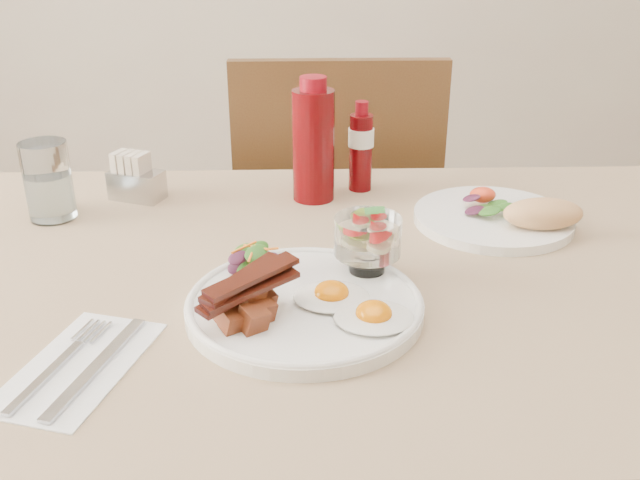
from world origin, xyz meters
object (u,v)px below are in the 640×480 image
sugar_caddy (135,180)px  main_plate (305,306)px  fruit_cup (368,237)px  hot_sauce_bottle (361,148)px  chair_far (335,232)px  second_plate (505,216)px  water_glass (49,185)px  table (360,342)px  ketchup_bottle (313,143)px

sugar_caddy → main_plate: bearing=-32.2°
fruit_cup → main_plate: bearing=-136.9°
fruit_cup → hot_sauce_bottle: bearing=86.8°
chair_far → second_plate: 0.59m
second_plate → hot_sauce_bottle: size_ratio=1.59×
chair_far → water_glass: (-0.46, -0.44, 0.28)m
fruit_cup → sugar_caddy: bearing=139.6°
chair_far → water_glass: bearing=-136.4°
main_plate → sugar_caddy: size_ratio=2.91×
table → chair_far: 0.68m
hot_sauce_bottle → water_glass: hot_sauce_bottle is taller
second_plate → ketchup_bottle: bearing=156.9°
main_plate → sugar_caddy: 0.46m
hot_sauce_bottle → water_glass: 0.50m
hot_sauce_bottle → sugar_caddy: bearing=-174.9°
second_plate → hot_sauce_bottle: hot_sauce_bottle is taller
ketchup_bottle → hot_sauce_bottle: 0.09m
chair_far → main_plate: chair_far is taller
table → ketchup_bottle: 0.35m
chair_far → sugar_caddy: (-0.35, -0.36, 0.26)m
hot_sauce_bottle → sugar_caddy: hot_sauce_bottle is taller
sugar_caddy → water_glass: bearing=-123.7°
ketchup_bottle → water_glass: size_ratio=1.66×
main_plate → hot_sauce_bottle: size_ratio=1.85×
second_plate → hot_sauce_bottle: (-0.20, 0.16, 0.06)m
table → second_plate: size_ratio=5.53×
second_plate → ketchup_bottle: size_ratio=1.20×
water_glass → main_plate: bearing=-37.7°
second_plate → ketchup_bottle: 0.32m
chair_far → sugar_caddy: size_ratio=9.65×
fruit_cup → sugar_caddy: (-0.35, 0.30, -0.03)m
ketchup_bottle → sugar_caddy: (-0.29, 0.01, -0.06)m
hot_sauce_bottle → chair_far: bearing=94.4°
fruit_cup → ketchup_bottle: size_ratio=0.43×
chair_far → hot_sauce_bottle: chair_far is taller
fruit_cup → second_plate: (0.22, 0.17, -0.05)m
table → fruit_cup: bearing=36.4°
chair_far → hot_sauce_bottle: bearing=-85.6°
main_plate → second_plate: (0.30, 0.25, 0.01)m
table → ketchup_bottle: size_ratio=6.65×
fruit_cup → hot_sauce_bottle: (0.02, 0.33, 0.01)m
fruit_cup → second_plate: bearing=37.5°
chair_far → ketchup_bottle: 0.49m
sugar_caddy → fruit_cup: bearing=-18.6°
chair_far → ketchup_bottle: (-0.05, -0.37, 0.32)m
sugar_caddy → hot_sauce_bottle: bearing=26.8°
main_plate → hot_sauce_bottle: 0.42m
table → hot_sauce_bottle: hot_sauce_bottle is taller
chair_far → main_plate: 0.77m
main_plate → sugar_caddy: (-0.27, 0.37, 0.02)m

